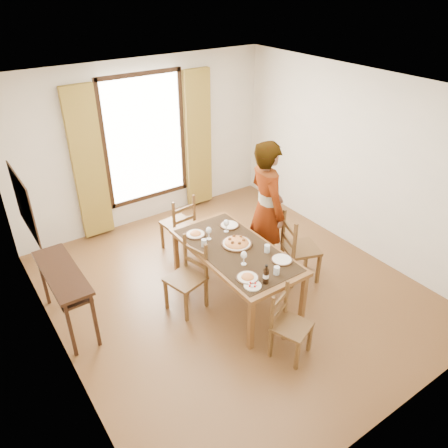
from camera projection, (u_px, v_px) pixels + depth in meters
ground at (232, 289)px, 6.05m from camera, size 5.00×5.00×0.00m
room_shell at (227, 185)px, 5.35m from camera, size 4.60×5.10×2.74m
console_table at (63, 279)px, 5.13m from camera, size 0.38×1.20×0.80m
dining_table at (236, 253)px, 5.58m from camera, size 0.93×1.84×0.76m
chair_west at (187, 278)px, 5.52m from camera, size 0.52×0.52×0.96m
chair_north at (179, 225)px, 6.67m from camera, size 0.46×0.46×0.96m
chair_south at (289, 326)px, 4.85m from camera, size 0.49×0.49×0.86m
chair_east at (299, 250)px, 6.04m from camera, size 0.58×0.58×1.02m
man at (267, 209)px, 5.97m from camera, size 0.88×0.72×1.97m
plate_sw at (248, 277)px, 5.01m from camera, size 0.27×0.27×0.05m
plate_se at (282, 259)px, 5.32m from camera, size 0.27×0.27×0.05m
plate_nw at (195, 233)px, 5.82m from camera, size 0.27×0.27×0.05m
plate_ne at (229, 224)px, 6.03m from camera, size 0.27×0.27×0.05m
pasta_platter at (237, 241)px, 5.61m from camera, size 0.40×0.40×0.10m
caprese_plate at (253, 285)px, 4.89m from camera, size 0.20×0.20×0.04m
wine_glass_a at (244, 258)px, 5.22m from camera, size 0.08×0.08×0.18m
wine_glass_b at (226, 226)px, 5.87m from camera, size 0.08×0.08×0.18m
wine_glass_c at (209, 233)px, 5.70m from camera, size 0.08×0.08×0.18m
tumbler_a at (267, 248)px, 5.47m from camera, size 0.07×0.07×0.10m
tumbler_b at (204, 243)px, 5.58m from camera, size 0.07×0.07×0.10m
tumbler_c at (277, 270)px, 5.07m from camera, size 0.07×0.07×0.10m
wine_bottle at (266, 274)px, 4.89m from camera, size 0.07×0.07×0.25m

